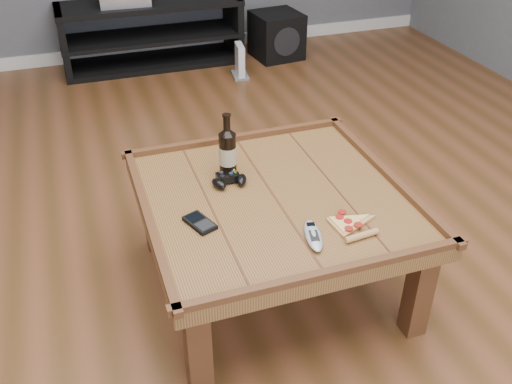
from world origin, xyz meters
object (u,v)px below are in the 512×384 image
object	(u,v)px
coffee_table	(274,209)
smartphone	(200,223)
pizza_slice	(350,225)
subwoofer	(277,35)
beer_bottle	(228,151)
game_controller	(229,180)
media_console	(152,34)
remote_control	(313,235)
game_console	(240,62)

from	to	relation	value
coffee_table	smartphone	world-z (taller)	coffee_table
coffee_table	pizza_slice	distance (m)	0.34
smartphone	subwoofer	world-z (taller)	smartphone
beer_bottle	game_controller	distance (m)	0.11
media_console	beer_bottle	distance (m)	2.56
pizza_slice	remote_control	size ratio (longest dim) A/B	1.31
beer_bottle	subwoofer	bearing A→B (deg)	64.99
game_controller	subwoofer	distance (m)	2.72
media_console	remote_control	xyz separation A→B (m)	(0.04, -3.04, 0.22)
game_console	beer_bottle	bearing A→B (deg)	-100.80
coffee_table	beer_bottle	distance (m)	0.29
media_console	subwoofer	size ratio (longest dim) A/B	3.50
media_console	remote_control	bearing A→B (deg)	-89.34
coffee_table	game_console	distance (m)	2.37
pizza_slice	coffee_table	bearing A→B (deg)	118.42
remote_control	media_console	bearing A→B (deg)	103.75
smartphone	remote_control	bearing A→B (deg)	-51.55
media_console	subwoofer	world-z (taller)	media_console
beer_bottle	smartphone	xyz separation A→B (m)	(-0.19, -0.29, -0.10)
media_console	smartphone	world-z (taller)	media_console
beer_bottle	remote_control	world-z (taller)	beer_bottle
remote_control	pizza_slice	bearing A→B (deg)	20.39
coffee_table	beer_bottle	size ratio (longest dim) A/B	3.82
subwoofer	game_console	distance (m)	0.52
game_controller	remote_control	world-z (taller)	game_controller
smartphone	subwoofer	bearing A→B (deg)	42.74
remote_control	beer_bottle	bearing A→B (deg)	120.53
coffee_table	game_controller	size ratio (longest dim) A/B	6.50
media_console	game_controller	xyz separation A→B (m)	(-0.14, -2.61, 0.22)
beer_bottle	pizza_slice	world-z (taller)	beer_bottle
pizza_slice	subwoofer	bearing A→B (deg)	68.45
coffee_table	game_console	size ratio (longest dim) A/B	4.14
pizza_slice	game_console	bearing A→B (deg)	75.45
coffee_table	media_console	world-z (taller)	media_console
pizza_slice	game_console	size ratio (longest dim) A/B	0.99
media_console	game_console	world-z (taller)	media_console
coffee_table	subwoofer	world-z (taller)	coffee_table
beer_bottle	pizza_slice	bearing A→B (deg)	-57.42
pizza_slice	game_console	distance (m)	2.61
subwoofer	beer_bottle	bearing A→B (deg)	-121.21
game_controller	smartphone	world-z (taller)	game_controller
pizza_slice	smartphone	world-z (taller)	pizza_slice
smartphone	game_console	world-z (taller)	smartphone
smartphone	game_console	bearing A→B (deg)	48.09
pizza_slice	subwoofer	xyz separation A→B (m)	(0.81, 2.87, -0.28)
subwoofer	game_console	size ratio (longest dim) A/B	1.61
beer_bottle	smartphone	world-z (taller)	beer_bottle
pizza_slice	smartphone	distance (m)	0.53
game_controller	remote_control	bearing A→B (deg)	-67.84
pizza_slice	remote_control	bearing A→B (deg)	-178.54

